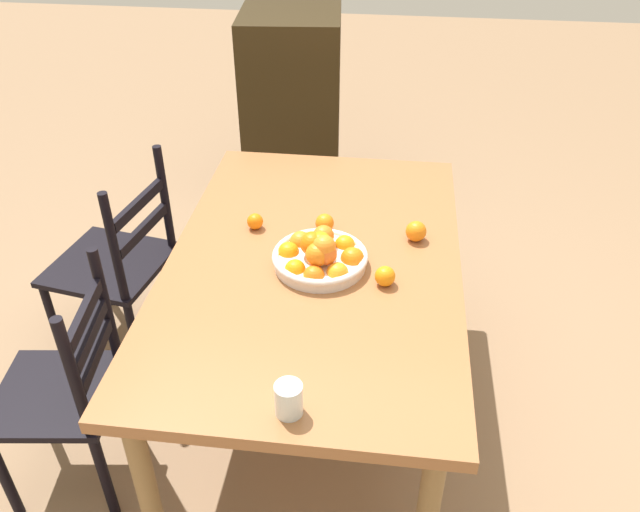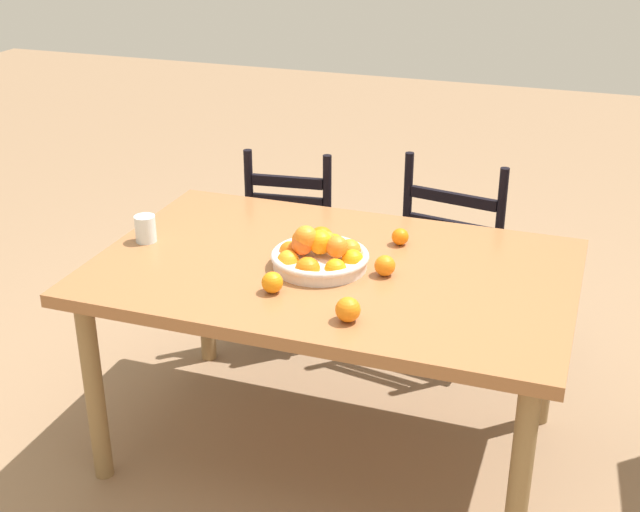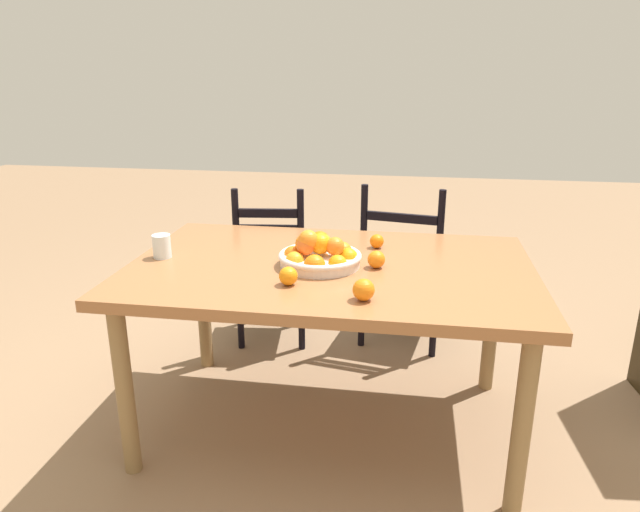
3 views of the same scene
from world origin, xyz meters
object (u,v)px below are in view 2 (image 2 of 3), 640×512
drinking_glass (145,229)px  orange_loose_2 (348,310)px  orange_loose_0 (385,266)px  fruit_bowl (319,254)px  orange_loose_1 (400,237)px  chair_near_window (462,258)px  dining_table (333,285)px  orange_loose_3 (272,282)px  chair_by_cabinet (296,245)px

drinking_glass → orange_loose_2: bearing=-20.8°
orange_loose_0 → fruit_bowl: bearing=-177.4°
orange_loose_1 → drinking_glass: (-0.86, -0.27, 0.02)m
chair_near_window → orange_loose_1: (-0.12, -0.64, 0.34)m
orange_loose_0 → orange_loose_2: (-0.02, -0.33, 0.00)m
chair_near_window → fruit_bowl: bearing=80.0°
drinking_glass → dining_table: bearing=2.1°
orange_loose_1 → chair_near_window: bearing=79.3°
dining_table → orange_loose_0: orange_loose_0 is taller
dining_table → orange_loose_2: orange_loose_2 is taller
orange_loose_2 → orange_loose_3: orange_loose_2 is taller
dining_table → chair_by_cabinet: bearing=119.2°
orange_loose_0 → orange_loose_3: (-0.30, -0.23, -0.00)m
fruit_bowl → drinking_glass: (-0.65, -0.00, 0.00)m
dining_table → orange_loose_0: 0.21m
orange_loose_0 → orange_loose_3: size_ratio=1.01×
orange_loose_1 → orange_loose_3: orange_loose_3 is taller
chair_by_cabinet → orange_loose_0: 1.06m
fruit_bowl → drinking_glass: bearing=-180.0°
chair_by_cabinet → drinking_glass: chair_by_cabinet is taller
orange_loose_0 → orange_loose_3: bearing=-141.9°
orange_loose_3 → fruit_bowl: bearing=71.1°
orange_loose_2 → orange_loose_1: bearing=89.5°
fruit_bowl → orange_loose_0: 0.22m
chair_near_window → fruit_bowl: size_ratio=2.77×
fruit_bowl → dining_table: bearing=32.8°
dining_table → orange_loose_1: bearing=55.4°
chair_by_cabinet → orange_loose_2: bearing=110.9°
fruit_bowl → orange_loose_1: (0.21, 0.27, -0.02)m
orange_loose_1 → orange_loose_3: size_ratio=0.89×
orange_loose_2 → drinking_glass: size_ratio=0.78×
orange_loose_3 → drinking_glass: drinking_glass is taller
orange_loose_2 → orange_loose_3: (-0.28, 0.10, -0.00)m
chair_near_window → orange_loose_0: chair_near_window is taller
chair_near_window → orange_loose_3: bearing=80.2°
orange_loose_2 → fruit_bowl: bearing=122.0°
orange_loose_1 → orange_loose_0: bearing=-86.7°
dining_table → orange_loose_3: (-0.12, -0.25, 0.11)m
dining_table → fruit_bowl: bearing=-147.2°
chair_near_window → chair_by_cabinet: 0.73m
chair_near_window → fruit_bowl: chair_near_window is taller
chair_near_window → drinking_glass: (-0.98, -0.91, 0.36)m
chair_by_cabinet → orange_loose_3: bearing=100.1°
chair_near_window → chair_by_cabinet: chair_near_window is taller
dining_table → orange_loose_2: size_ratio=21.16×
chair_near_window → orange_loose_1: size_ratio=15.09×
chair_near_window → orange_loose_0: bearing=93.1°
dining_table → orange_loose_3: 0.30m
drinking_glass → fruit_bowl: bearing=0.0°
fruit_bowl → orange_loose_0: fruit_bowl is taller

